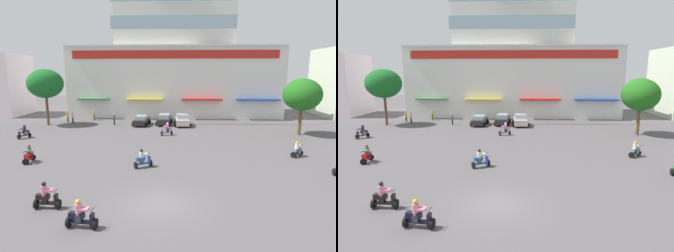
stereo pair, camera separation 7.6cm
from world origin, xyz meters
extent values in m
plane|color=#555053|center=(0.00, 13.00, 0.00)|extent=(128.00, 128.00, 0.00)
cube|color=white|center=(0.00, 36.27, 5.68)|extent=(34.75, 12.53, 11.36)
cube|color=white|center=(0.00, 36.89, 15.78)|extent=(19.34, 11.28, 8.86)
cube|color=red|center=(0.00, 29.94, 10.10)|extent=(31.97, 0.12, 1.26)
cube|color=white|center=(0.00, 29.90, 11.48)|extent=(34.75, 0.70, 0.24)
cube|color=#35713F|center=(-12.74, 29.45, 3.19)|extent=(4.95, 1.10, 0.20)
cube|color=gold|center=(-4.57, 29.45, 3.19)|extent=(5.81, 1.10, 0.20)
cube|color=red|center=(4.38, 29.45, 3.19)|extent=(6.32, 1.10, 0.20)
cube|color=#1A3D96|center=(13.10, 29.45, 3.19)|extent=(6.62, 1.10, 0.20)
cube|color=#99B7C6|center=(0.00, 24.95, 14.01)|extent=(17.02, 0.08, 1.77)
cylinder|color=brown|center=(-17.67, 23.80, 2.07)|extent=(0.36, 0.36, 4.14)
ellipsoid|color=#186023|center=(-17.67, 23.80, 5.85)|extent=(4.88, 4.85, 4.00)
cylinder|color=brown|center=(15.32, 19.03, 1.65)|extent=(0.39, 0.39, 3.30)
ellipsoid|color=#20651A|center=(15.32, 19.03, 4.81)|extent=(4.32, 4.51, 3.77)
cube|color=black|center=(-4.42, 24.30, 0.60)|extent=(1.99, 4.07, 0.66)
cube|color=#91C4CC|center=(-4.42, 24.30, 1.16)|extent=(1.59, 2.08, 0.45)
cylinder|color=black|center=(-5.15, 25.59, 0.30)|extent=(0.61, 0.21, 0.60)
cylinder|color=black|center=(-3.48, 25.45, 0.30)|extent=(0.61, 0.21, 0.60)
cylinder|color=black|center=(-5.35, 23.15, 0.30)|extent=(0.61, 0.21, 0.60)
cylinder|color=black|center=(-3.68, 23.01, 0.30)|extent=(0.61, 0.21, 0.60)
cube|color=black|center=(-1.24, 25.14, 0.63)|extent=(1.92, 4.45, 0.72)
cube|color=#A5ACCF|center=(-1.24, 25.14, 1.23)|extent=(1.56, 2.26, 0.50)
cylinder|color=black|center=(-2.01, 26.54, 0.30)|extent=(0.61, 0.20, 0.60)
cylinder|color=black|center=(-0.32, 26.45, 0.30)|extent=(0.61, 0.20, 0.60)
cylinder|color=black|center=(-2.15, 23.84, 0.30)|extent=(0.61, 0.20, 0.60)
cylinder|color=black|center=(-0.47, 23.75, 0.30)|extent=(0.61, 0.20, 0.60)
cube|color=beige|center=(1.34, 24.16, 0.66)|extent=(2.02, 4.08, 0.79)
cube|color=#9BABBA|center=(1.34, 24.16, 1.34)|extent=(1.65, 2.08, 0.55)
cylinder|color=black|center=(0.37, 25.34, 0.30)|extent=(0.61, 0.20, 0.60)
cylinder|color=black|center=(2.16, 25.44, 0.30)|extent=(0.61, 0.20, 0.60)
cylinder|color=black|center=(0.51, 22.87, 0.30)|extent=(0.61, 0.20, 0.60)
cylinder|color=black|center=(2.30, 22.97, 0.30)|extent=(0.61, 0.20, 0.60)
cylinder|color=black|center=(-2.82, -2.65, 0.26)|extent=(0.19, 0.53, 0.52)
cylinder|color=black|center=(-4.14, -2.54, 0.26)|extent=(0.19, 0.53, 0.52)
cube|color=black|center=(-3.48, -2.60, 0.32)|extent=(1.19, 0.38, 0.10)
cube|color=black|center=(-3.71, -2.58, 0.65)|extent=(0.77, 0.36, 0.28)
cube|color=black|center=(-2.95, -2.64, 0.46)|extent=(0.17, 0.33, 0.63)
cylinder|color=black|center=(-2.92, -2.64, 0.99)|extent=(0.08, 0.52, 0.04)
cube|color=#2B3341|center=(-3.61, -2.59, 0.53)|extent=(0.31, 0.34, 0.36)
cylinder|color=pink|center=(-3.61, -2.59, 0.96)|extent=(0.35, 0.35, 0.52)
sphere|color=gold|center=(-3.61, -2.59, 1.33)|extent=(0.25, 0.25, 0.25)
cube|color=pink|center=(-3.32, -2.61, 0.99)|extent=(0.47, 0.38, 0.10)
cylinder|color=black|center=(11.92, 10.23, 0.26)|extent=(0.46, 0.48, 0.52)
cylinder|color=black|center=(11.05, 9.44, 0.26)|extent=(0.46, 0.48, 0.52)
cube|color=slate|center=(11.49, 9.84, 0.32)|extent=(0.95, 0.90, 0.10)
cube|color=slate|center=(11.33, 9.70, 0.64)|extent=(0.69, 0.66, 0.28)
cube|color=slate|center=(11.84, 10.16, 0.46)|extent=(0.32, 0.33, 0.63)
cylinder|color=black|center=(11.85, 10.17, 0.98)|extent=(0.38, 0.41, 0.04)
cube|color=#211C44|center=(11.40, 9.76, 0.52)|extent=(0.42, 0.43, 0.36)
cylinder|color=silver|center=(11.40, 9.76, 0.95)|extent=(0.45, 0.45, 0.49)
sphere|color=gold|center=(11.40, 9.76, 1.30)|extent=(0.25, 0.25, 0.25)
cube|color=silver|center=(11.59, 9.93, 0.97)|extent=(0.55, 0.55, 0.10)
cylinder|color=black|center=(12.34, 5.24, 0.26)|extent=(0.22, 0.54, 0.52)
cylinder|color=black|center=(-1.20, 6.65, 0.26)|extent=(0.39, 0.52, 0.52)
cylinder|color=black|center=(-2.29, 6.01, 0.26)|extent=(0.39, 0.52, 0.52)
cube|color=#2050A6|center=(-1.74, 6.33, 0.32)|extent=(1.10, 0.81, 0.10)
cube|color=#2050A6|center=(-1.94, 6.22, 0.72)|extent=(0.76, 0.62, 0.28)
cube|color=#2050A6|center=(-1.30, 6.59, 0.50)|extent=(0.28, 0.35, 0.70)
cylinder|color=black|center=(-1.28, 6.60, 1.06)|extent=(0.30, 0.47, 0.04)
cube|color=#49473E|center=(-1.85, 6.27, 0.60)|extent=(0.40, 0.42, 0.36)
cylinder|color=silver|center=(-1.85, 6.27, 1.02)|extent=(0.44, 0.44, 0.49)
sphere|color=black|center=(-1.85, 6.27, 1.38)|extent=(0.25, 0.25, 0.25)
cube|color=silver|center=(-1.61, 6.41, 1.05)|extent=(0.55, 0.52, 0.10)
cylinder|color=black|center=(-16.92, 15.07, 0.26)|extent=(0.53, 0.37, 0.52)
cylinder|color=black|center=(-16.31, 16.22, 0.26)|extent=(0.53, 0.37, 0.52)
cube|color=black|center=(-16.62, 15.65, 0.32)|extent=(0.79, 1.14, 0.10)
cube|color=black|center=(-16.50, 15.85, 0.72)|extent=(0.61, 0.78, 0.28)
cube|color=black|center=(-16.86, 15.19, 0.50)|extent=(0.35, 0.28, 0.70)
cylinder|color=black|center=(-16.87, 15.17, 1.06)|extent=(0.47, 0.28, 0.04)
cube|color=slate|center=(-16.55, 15.76, 0.60)|extent=(0.41, 0.40, 0.36)
cylinder|color=#2F2338|center=(-16.55, 15.76, 1.06)|extent=(0.43, 0.43, 0.56)
sphere|color=#2259A7|center=(-16.55, 15.76, 1.45)|extent=(0.25, 0.25, 0.25)
cube|color=#2F2338|center=(-16.69, 15.51, 1.09)|extent=(0.51, 0.55, 0.10)
cylinder|color=black|center=(-1.11, 17.81, 0.26)|extent=(0.26, 0.54, 0.52)
cylinder|color=black|center=(0.08, 18.10, 0.26)|extent=(0.26, 0.54, 0.52)
cube|color=gray|center=(-0.52, 17.96, 0.32)|extent=(1.11, 0.53, 0.10)
cube|color=gray|center=(-0.31, 18.01, 0.73)|extent=(0.74, 0.45, 0.28)
cube|color=gray|center=(-1.00, 17.84, 0.51)|extent=(0.21, 0.34, 0.71)
cylinder|color=black|center=(-1.02, 17.83, 1.07)|extent=(0.16, 0.51, 0.04)
cube|color=#222240|center=(-0.40, 17.98, 0.61)|extent=(0.35, 0.38, 0.36)
cylinder|color=pink|center=(-0.40, 17.98, 1.06)|extent=(0.39, 0.39, 0.54)
sphere|color=silver|center=(-0.40, 17.98, 1.44)|extent=(0.25, 0.25, 0.25)
cube|color=pink|center=(-0.66, 17.92, 1.08)|extent=(0.51, 0.44, 0.10)
cylinder|color=black|center=(-11.27, 6.39, 0.26)|extent=(0.53, 0.18, 0.52)
cylinder|color=black|center=(-11.36, 7.65, 0.26)|extent=(0.53, 0.18, 0.52)
cube|color=red|center=(-11.31, 7.02, 0.32)|extent=(0.36, 1.12, 0.10)
cube|color=red|center=(-11.33, 7.25, 0.71)|extent=(0.35, 0.72, 0.28)
cube|color=red|center=(-11.28, 6.52, 0.50)|extent=(0.33, 0.16, 0.69)
cylinder|color=black|center=(-11.28, 6.49, 1.05)|extent=(0.52, 0.07, 0.04)
cube|color=black|center=(-11.32, 7.15, 0.59)|extent=(0.34, 0.30, 0.36)
cylinder|color=#457657|center=(-11.32, 7.15, 1.02)|extent=(0.34, 0.34, 0.51)
sphere|color=red|center=(-11.32, 7.15, 1.39)|extent=(0.25, 0.25, 0.25)
cube|color=#457657|center=(-11.30, 6.87, 1.05)|extent=(0.37, 0.46, 0.10)
cylinder|color=black|center=(-5.43, -0.73, 0.26)|extent=(0.16, 0.52, 0.52)
cylinder|color=black|center=(-6.66, -0.77, 0.26)|extent=(0.16, 0.52, 0.52)
cube|color=black|center=(-6.05, -0.75, 0.32)|extent=(1.10, 0.31, 0.10)
cube|color=black|center=(-6.27, -0.75, 0.70)|extent=(0.70, 0.32, 0.28)
cube|color=black|center=(-5.55, -0.73, 0.49)|extent=(0.15, 0.32, 0.68)
cylinder|color=black|center=(-5.53, -0.73, 1.04)|extent=(0.05, 0.52, 0.04)
cube|color=black|center=(-6.17, -0.75, 0.58)|extent=(0.29, 0.33, 0.36)
cylinder|color=#D37792|center=(-6.17, -0.75, 1.04)|extent=(0.33, 0.33, 0.56)
sphere|color=black|center=(-6.17, -0.75, 1.43)|extent=(0.25, 0.25, 0.25)
cube|color=#D37792|center=(-5.90, -0.74, 1.07)|extent=(0.45, 0.35, 0.10)
cylinder|color=#1F2430|center=(-14.77, 25.48, 0.42)|extent=(0.22, 0.22, 0.83)
cylinder|color=silver|center=(-14.77, 25.48, 1.13)|extent=(0.35, 0.35, 0.59)
sphere|color=tan|center=(-14.77, 25.48, 1.53)|extent=(0.21, 0.21, 0.21)
cylinder|color=#454D3F|center=(-12.38, 28.10, 0.45)|extent=(0.27, 0.27, 0.91)
cylinder|color=gold|center=(-12.38, 28.10, 1.18)|extent=(0.44, 0.44, 0.55)
sphere|color=tan|center=(-12.38, 28.10, 1.56)|extent=(0.20, 0.20, 0.20)
cylinder|color=#211F2B|center=(-15.95, 26.51, 0.40)|extent=(0.25, 0.25, 0.80)
cylinder|color=gold|center=(-15.95, 26.51, 1.10)|extent=(0.41, 0.41, 0.59)
sphere|color=tan|center=(-15.95, 26.51, 1.51)|extent=(0.22, 0.22, 0.22)
cylinder|color=black|center=(-8.29, 24.19, 0.44)|extent=(0.27, 0.27, 0.89)
cylinder|color=#2F658C|center=(-8.29, 24.19, 1.16)|extent=(0.43, 0.43, 0.54)
sphere|color=tan|center=(-8.29, 24.19, 1.53)|extent=(0.21, 0.21, 0.21)
camera|label=1|loc=(1.25, -14.77, 7.33)|focal=30.18mm
camera|label=2|loc=(1.33, -14.77, 7.33)|focal=30.18mm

